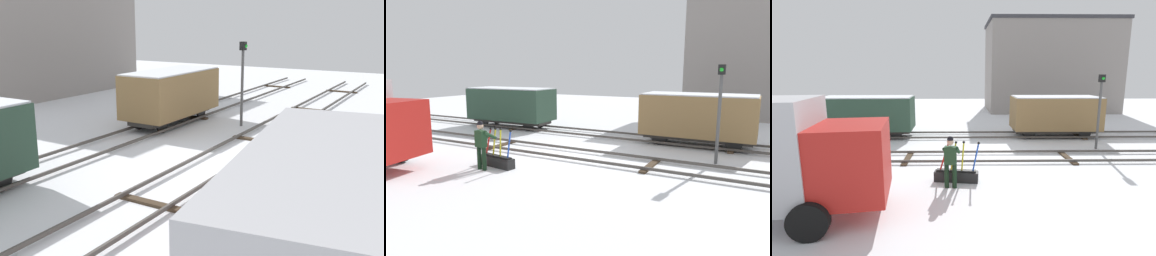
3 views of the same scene
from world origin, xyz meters
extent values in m
plane|color=white|center=(0.00, 0.00, 0.00)|extent=(60.00, 60.00, 0.00)
cube|color=#4C4742|center=(0.00, -0.72, 0.13)|extent=(44.00, 0.07, 0.10)
cube|color=#4C4742|center=(0.00, 0.72, 0.13)|extent=(44.00, 0.07, 0.10)
cube|color=#423323|center=(-3.52, 0.00, 0.04)|extent=(0.24, 1.94, 0.08)
cube|color=#423323|center=(3.52, 0.00, 0.04)|extent=(0.24, 1.94, 0.08)
cube|color=#423323|center=(10.56, 0.00, 0.04)|extent=(0.24, 1.94, 0.08)
cube|color=#423323|center=(17.60, 0.00, 0.04)|extent=(0.24, 1.94, 0.08)
cube|color=#4C4742|center=(0.00, 3.72, 0.13)|extent=(44.00, 0.07, 0.10)
cube|color=#4C4742|center=(0.00, 5.16, 0.13)|extent=(44.00, 0.07, 0.10)
cube|color=#423323|center=(5.87, 4.44, 0.04)|extent=(0.24, 1.94, 0.08)
cube|color=#423323|center=(17.60, 4.44, 0.04)|extent=(0.24, 1.94, 0.08)
cube|color=black|center=(-1.36, -2.64, 0.18)|extent=(1.55, 0.55, 0.36)
cube|color=black|center=(-1.36, -2.64, 0.39)|extent=(1.38, 0.37, 0.06)
cylinder|color=red|center=(-1.78, -2.59, 0.86)|extent=(0.36, 0.10, 1.02)
sphere|color=black|center=(-1.63, -2.61, 1.36)|extent=(0.09, 0.09, 0.09)
cylinder|color=yellow|center=(-1.46, -2.63, 0.88)|extent=(0.25, 0.09, 1.04)
sphere|color=black|center=(-1.37, -2.64, 1.39)|extent=(0.09, 0.09, 0.09)
cylinder|color=yellow|center=(-1.14, -2.67, 0.88)|extent=(0.14, 0.07, 1.05)
sphere|color=black|center=(-1.10, -2.67, 1.41)|extent=(0.09, 0.09, 0.09)
cylinder|color=#1E47B7|center=(-0.70, -2.72, 0.88)|extent=(0.26, 0.09, 1.04)
sphere|color=black|center=(-0.60, -2.74, 1.39)|extent=(0.09, 0.09, 0.09)
cylinder|color=black|center=(-1.67, -3.18, 0.41)|extent=(0.15, 0.15, 0.82)
cylinder|color=black|center=(-1.41, -3.21, 0.41)|extent=(0.15, 0.15, 0.82)
cube|color=#1E3D23|center=(-1.54, -3.20, 1.10)|extent=(0.41, 0.29, 0.58)
sphere|color=tan|center=(-1.54, -3.20, 1.54)|extent=(0.22, 0.22, 0.22)
sphere|color=black|center=(-1.54, -3.20, 1.63)|extent=(0.20, 0.20, 0.20)
cylinder|color=#1E3D23|center=(-1.72, -2.92, 1.19)|extent=(0.18, 0.55, 0.32)
cylinder|color=#1E3D23|center=(-1.30, -2.99, 1.21)|extent=(0.18, 0.54, 0.36)
cube|color=#B21E19|center=(-4.09, -4.96, 1.50)|extent=(2.20, 2.37, 1.90)
cube|color=black|center=(-3.19, -4.82, 1.83)|extent=(0.32, 1.77, 0.76)
cylinder|color=black|center=(-4.96, -3.97, 0.45)|extent=(0.93, 0.39, 0.90)
cylinder|color=#4C4C4C|center=(5.53, 1.57, 1.64)|extent=(0.12, 0.12, 3.28)
cube|color=black|center=(5.53, 1.57, 3.46)|extent=(0.24, 0.24, 0.36)
sphere|color=green|center=(5.53, 1.44, 3.46)|extent=(0.14, 0.14, 0.14)
cube|color=gray|center=(7.68, 17.00, 4.19)|extent=(12.11, 6.64, 8.37)
cube|color=#2D2B28|center=(4.34, 4.44, 0.40)|extent=(4.69, 1.31, 0.20)
cube|color=olive|center=(4.34, 4.44, 1.41)|extent=(4.94, 2.17, 1.83)
cube|color=silver|center=(4.34, 4.44, 2.36)|extent=(4.85, 2.08, 0.06)
cylinder|color=black|center=(2.73, 3.85, 0.35)|extent=(0.70, 0.10, 0.70)
cylinder|color=black|center=(2.74, 5.04, 0.35)|extent=(0.70, 0.10, 0.70)
cylinder|color=black|center=(5.94, 3.84, 0.35)|extent=(0.70, 0.10, 0.70)
cylinder|color=black|center=(5.94, 5.02, 0.35)|extent=(0.70, 0.10, 0.70)
cylinder|color=black|center=(-4.85, 3.88, 0.35)|extent=(0.70, 0.12, 0.70)
camera|label=1|loc=(-11.91, -6.33, 4.48)|focal=41.60mm
camera|label=2|loc=(6.99, -11.72, 3.45)|focal=32.00mm
camera|label=3|loc=(-1.25, -12.08, 3.70)|focal=26.76mm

